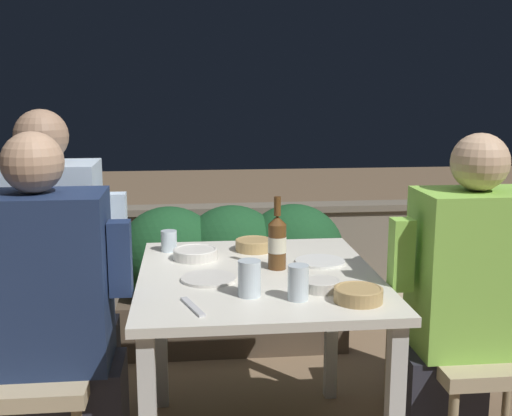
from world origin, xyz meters
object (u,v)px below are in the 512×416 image
Objects in this scene: chair_right_far at (479,287)px; potted_plant at (27,270)px; person_navy_jumper at (54,323)px; person_blue_shirt at (60,282)px; beer_bottle at (277,241)px; person_green_blouse at (460,310)px; chair_left_far at (4,306)px.

potted_plant is (-1.93, 0.71, -0.08)m from chair_right_far.
chair_right_far reaches higher than potted_plant.
person_navy_jumper reaches higher than potted_plant.
person_navy_jumper is at bearing -82.35° from person_blue_shirt.
chair_right_far is 0.89m from beer_bottle.
chair_left_far is at bearing 167.62° from person_green_blouse.
person_blue_shirt is at bearing 170.96° from beer_bottle.
potted_plant is (-0.35, 1.07, -0.13)m from person_navy_jumper.
chair_right_far is at bearing -20.14° from potted_plant.
person_navy_jumper is 1.63m from chair_right_far.
beer_bottle is (1.00, -0.13, 0.25)m from chair_left_far.
chair_left_far is 0.74m from potted_plant.
person_green_blouse is (1.59, -0.35, 0.05)m from chair_left_far.
beer_bottle is 0.33× the size of potted_plant.
person_navy_jumper is 0.80m from beer_bottle.
chair_left_far is 1.18× the size of potted_plant.
chair_right_far is (1.84, 0.02, 0.00)m from chair_left_far.
chair_left_far is 0.77× the size of person_green_blouse.
chair_left_far is at bearing 172.80° from beer_bottle.
chair_right_far is 2.06m from potted_plant.
person_navy_jumper is at bearing -164.39° from beer_bottle.
person_navy_jumper reaches higher than chair_right_far.
chair_right_far is at bearing 12.70° from person_navy_jumper.
beer_bottle is (0.79, -0.13, 0.16)m from person_blue_shirt.
person_navy_jumper is at bearing -72.03° from potted_plant.
person_blue_shirt is 4.86× the size of beer_bottle.
potted_plant is (-1.09, 0.86, -0.33)m from beer_bottle.
person_green_blouse is 1.30× the size of chair_right_far.
person_navy_jumper is 4.66× the size of beer_bottle.
person_navy_jumper is 1.31× the size of chair_right_far.
person_green_blouse is at bearing -123.35° from chair_right_far.
person_green_blouse is at bearing -12.38° from chair_left_far.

